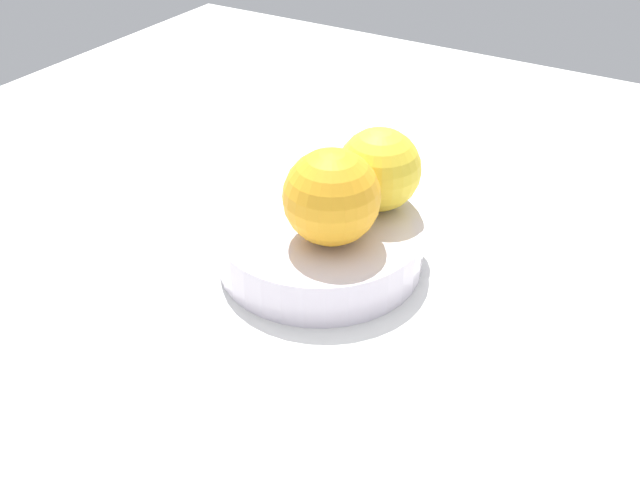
# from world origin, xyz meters

# --- Properties ---
(ground_plane) EXTENTS (1.10, 1.10, 0.02)m
(ground_plane) POSITION_xyz_m (0.00, 0.00, -0.01)
(ground_plane) COLOR white
(fruit_bowl) EXTENTS (0.17, 0.17, 0.04)m
(fruit_bowl) POSITION_xyz_m (0.00, 0.00, 0.02)
(fruit_bowl) COLOR silver
(fruit_bowl) RESTS_ON ground_plane
(orange_in_bowl_0) EXTENTS (0.08, 0.08, 0.08)m
(orange_in_bowl_0) POSITION_xyz_m (-0.02, 0.01, 0.08)
(orange_in_bowl_0) COLOR #F9A823
(orange_in_bowl_0) RESTS_ON fruit_bowl
(orange_in_bowl_1) EXTENTS (0.07, 0.07, 0.07)m
(orange_in_bowl_1) POSITION_xyz_m (-0.03, -0.05, 0.07)
(orange_in_bowl_1) COLOR yellow
(orange_in_bowl_1) RESTS_ON fruit_bowl
(folded_napkin) EXTENTS (0.19, 0.19, 0.00)m
(folded_napkin) POSITION_xyz_m (-0.18, 0.15, 0.00)
(folded_napkin) COLOR white
(folded_napkin) RESTS_ON ground_plane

